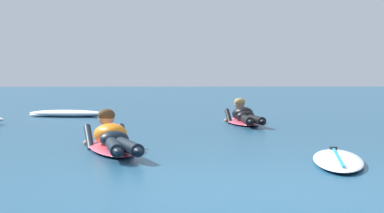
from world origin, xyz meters
The scene contains 5 objects.
ground_plane centered at (0.00, 10.00, 0.00)m, with size 120.00×120.00×0.00m, color navy.
surfer_near centered at (-1.39, 3.00, 0.14)m, with size 0.88×2.61×0.54m.
surfer_far centered at (0.81, 7.85, 0.14)m, with size 0.61×2.52×0.53m.
drifting_surfboard centered at (1.03, 1.77, 0.03)m, with size 0.90×2.14×0.16m.
whitewater_mid_right centered at (-2.89, 10.71, 0.07)m, with size 1.89×0.99×0.16m.
Camera 1 is at (-0.85, -5.43, 0.88)m, focal length 65.91 mm.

